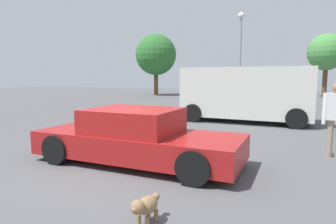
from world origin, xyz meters
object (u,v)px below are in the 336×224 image
object	(u,v)px
light_post_near	(241,42)
dog	(146,206)
pedestrian	(336,113)
sedan_foreground	(137,138)
van_white	(246,93)

from	to	relation	value
light_post_near	dog	bearing A→B (deg)	-88.00
pedestrian	sedan_foreground	bearing A→B (deg)	-62.71
van_white	pedestrian	xyz separation A→B (m)	(2.40, -4.97, -0.18)
van_white	pedestrian	size ratio (longest dim) A/B	3.05
sedan_foreground	van_white	distance (m)	7.16
sedan_foreground	dog	distance (m)	2.79
van_white	light_post_near	bearing A→B (deg)	102.94
sedan_foreground	pedestrian	world-z (taller)	pedestrian
sedan_foreground	pedestrian	xyz separation A→B (m)	(4.19, 1.94, 0.50)
dog	light_post_near	distance (m)	18.08
van_white	pedestrian	bearing A→B (deg)	-58.92
sedan_foreground	van_white	size ratio (longest dim) A/B	0.87
sedan_foreground	dog	size ratio (longest dim) A/B	8.02
dog	van_white	world-z (taller)	van_white
van_white	light_post_near	world-z (taller)	light_post_near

